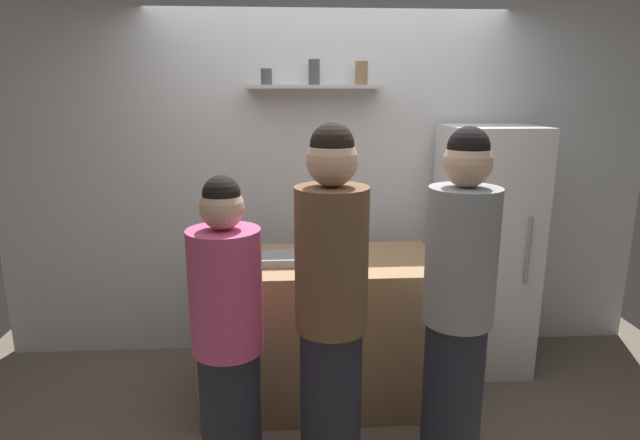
{
  "coord_description": "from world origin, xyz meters",
  "views": [
    {
      "loc": [
        -0.3,
        -2.57,
        1.93
      ],
      "look_at": [
        -0.1,
        0.49,
        1.19
      ],
      "focal_mm": 29.28,
      "sensor_mm": 36.0,
      "label": 1
    }
  ],
  "objects_px": {
    "utensil_holder": "(250,239)",
    "person_brown_jacket": "(331,316)",
    "baking_pan": "(269,259)",
    "person_grey_hoodie": "(458,311)",
    "wine_bottle_amber_glass": "(207,258)",
    "refrigerator": "(484,250)",
    "wine_bottle_pale_glass": "(211,246)",
    "water_bottle_plastic": "(230,235)",
    "person_pink_top": "(228,343)",
    "wine_bottle_dark_glass": "(442,255)"
  },
  "relations": [
    {
      "from": "wine_bottle_pale_glass",
      "to": "wine_bottle_amber_glass",
      "type": "distance_m",
      "value": 0.19
    },
    {
      "from": "water_bottle_plastic",
      "to": "person_pink_top",
      "type": "bearing_deg",
      "value": -85.21
    },
    {
      "from": "person_pink_top",
      "to": "person_brown_jacket",
      "type": "bearing_deg",
      "value": 111.04
    },
    {
      "from": "person_brown_jacket",
      "to": "person_grey_hoodie",
      "type": "bearing_deg",
      "value": 69.64
    },
    {
      "from": "baking_pan",
      "to": "person_brown_jacket",
      "type": "distance_m",
      "value": 0.81
    },
    {
      "from": "utensil_holder",
      "to": "water_bottle_plastic",
      "type": "height_order",
      "value": "water_bottle_plastic"
    },
    {
      "from": "baking_pan",
      "to": "person_brown_jacket",
      "type": "xyz_separation_m",
      "value": [
        0.32,
        -0.74,
        -0.05
      ]
    },
    {
      "from": "wine_bottle_pale_glass",
      "to": "wine_bottle_amber_glass",
      "type": "height_order",
      "value": "wine_bottle_pale_glass"
    },
    {
      "from": "utensil_holder",
      "to": "wine_bottle_amber_glass",
      "type": "height_order",
      "value": "wine_bottle_amber_glass"
    },
    {
      "from": "wine_bottle_dark_glass",
      "to": "person_brown_jacket",
      "type": "bearing_deg",
      "value": -144.4
    },
    {
      "from": "wine_bottle_amber_glass",
      "to": "person_brown_jacket",
      "type": "xyz_separation_m",
      "value": [
        0.65,
        -0.52,
        -0.14
      ]
    },
    {
      "from": "utensil_holder",
      "to": "person_grey_hoodie",
      "type": "xyz_separation_m",
      "value": [
        1.07,
        -1.01,
        -0.1
      ]
    },
    {
      "from": "wine_bottle_dark_glass",
      "to": "person_grey_hoodie",
      "type": "xyz_separation_m",
      "value": [
        -0.04,
        -0.43,
        -0.15
      ]
    },
    {
      "from": "wine_bottle_amber_glass",
      "to": "person_grey_hoodie",
      "type": "distance_m",
      "value": 1.37
    },
    {
      "from": "wine_bottle_amber_glass",
      "to": "utensil_holder",
      "type": "bearing_deg",
      "value": 69.67
    },
    {
      "from": "water_bottle_plastic",
      "to": "person_grey_hoodie",
      "type": "xyz_separation_m",
      "value": [
        1.19,
        -0.91,
        -0.15
      ]
    },
    {
      "from": "utensil_holder",
      "to": "person_brown_jacket",
      "type": "relative_size",
      "value": 0.12
    },
    {
      "from": "baking_pan",
      "to": "person_pink_top",
      "type": "height_order",
      "value": "person_pink_top"
    },
    {
      "from": "wine_bottle_pale_glass",
      "to": "person_pink_top",
      "type": "xyz_separation_m",
      "value": [
        0.16,
        -0.69,
        -0.28
      ]
    },
    {
      "from": "wine_bottle_pale_glass",
      "to": "person_pink_top",
      "type": "bearing_deg",
      "value": -76.83
    },
    {
      "from": "person_brown_jacket",
      "to": "water_bottle_plastic",
      "type": "bearing_deg",
      "value": -174.27
    },
    {
      "from": "refrigerator",
      "to": "wine_bottle_pale_glass",
      "type": "xyz_separation_m",
      "value": [
        -1.83,
        -0.44,
        0.2
      ]
    },
    {
      "from": "utensil_holder",
      "to": "water_bottle_plastic",
      "type": "relative_size",
      "value": 0.87
    },
    {
      "from": "wine_bottle_pale_glass",
      "to": "utensil_holder",
      "type": "bearing_deg",
      "value": 59.49
    },
    {
      "from": "refrigerator",
      "to": "utensil_holder",
      "type": "xyz_separation_m",
      "value": [
        -1.62,
        -0.09,
        0.13
      ]
    },
    {
      "from": "wine_bottle_pale_glass",
      "to": "person_brown_jacket",
      "type": "xyz_separation_m",
      "value": [
        0.65,
        -0.71,
        -0.15
      ]
    },
    {
      "from": "utensil_holder",
      "to": "person_brown_jacket",
      "type": "distance_m",
      "value": 1.15
    },
    {
      "from": "baking_pan",
      "to": "water_bottle_plastic",
      "type": "bearing_deg",
      "value": 138.63
    },
    {
      "from": "wine_bottle_pale_glass",
      "to": "wine_bottle_dark_glass",
      "type": "bearing_deg",
      "value": -10.24
    },
    {
      "from": "utensil_holder",
      "to": "wine_bottle_pale_glass",
      "type": "bearing_deg",
      "value": -120.51
    },
    {
      "from": "water_bottle_plastic",
      "to": "person_brown_jacket",
      "type": "relative_size",
      "value": 0.14
    },
    {
      "from": "wine_bottle_amber_glass",
      "to": "water_bottle_plastic",
      "type": "height_order",
      "value": "wine_bottle_amber_glass"
    },
    {
      "from": "baking_pan",
      "to": "wine_bottle_dark_glass",
      "type": "bearing_deg",
      "value": -15.09
    },
    {
      "from": "refrigerator",
      "to": "person_pink_top",
      "type": "relative_size",
      "value": 1.09
    },
    {
      "from": "person_grey_hoodie",
      "to": "person_pink_top",
      "type": "distance_m",
      "value": 1.12
    },
    {
      "from": "refrigerator",
      "to": "wine_bottle_dark_glass",
      "type": "distance_m",
      "value": 0.87
    },
    {
      "from": "utensil_holder",
      "to": "person_brown_jacket",
      "type": "bearing_deg",
      "value": -66.97
    },
    {
      "from": "baking_pan",
      "to": "water_bottle_plastic",
      "type": "relative_size",
      "value": 1.32
    },
    {
      "from": "refrigerator",
      "to": "person_brown_jacket",
      "type": "xyz_separation_m",
      "value": [
        -1.18,
        -1.15,
        0.05
      ]
    },
    {
      "from": "baking_pan",
      "to": "person_grey_hoodie",
      "type": "relative_size",
      "value": 0.19
    },
    {
      "from": "baking_pan",
      "to": "wine_bottle_amber_glass",
      "type": "relative_size",
      "value": 1.13
    },
    {
      "from": "refrigerator",
      "to": "wine_bottle_amber_glass",
      "type": "bearing_deg",
      "value": -160.88
    },
    {
      "from": "water_bottle_plastic",
      "to": "person_grey_hoodie",
      "type": "relative_size",
      "value": 0.14
    },
    {
      "from": "person_grey_hoodie",
      "to": "baking_pan",
      "type": "bearing_deg",
      "value": 147.53
    },
    {
      "from": "refrigerator",
      "to": "baking_pan",
      "type": "xyz_separation_m",
      "value": [
        -1.49,
        -0.41,
        0.1
      ]
    },
    {
      "from": "utensil_holder",
      "to": "wine_bottle_pale_glass",
      "type": "relative_size",
      "value": 0.7
    },
    {
      "from": "person_pink_top",
      "to": "wine_bottle_dark_glass",
      "type": "bearing_deg",
      "value": 135.12
    },
    {
      "from": "person_grey_hoodie",
      "to": "refrigerator",
      "type": "bearing_deg",
      "value": 67.23
    },
    {
      "from": "utensil_holder",
      "to": "wine_bottle_dark_glass",
      "type": "height_order",
      "value": "wine_bottle_dark_glass"
    },
    {
      "from": "refrigerator",
      "to": "water_bottle_plastic",
      "type": "height_order",
      "value": "refrigerator"
    }
  ]
}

